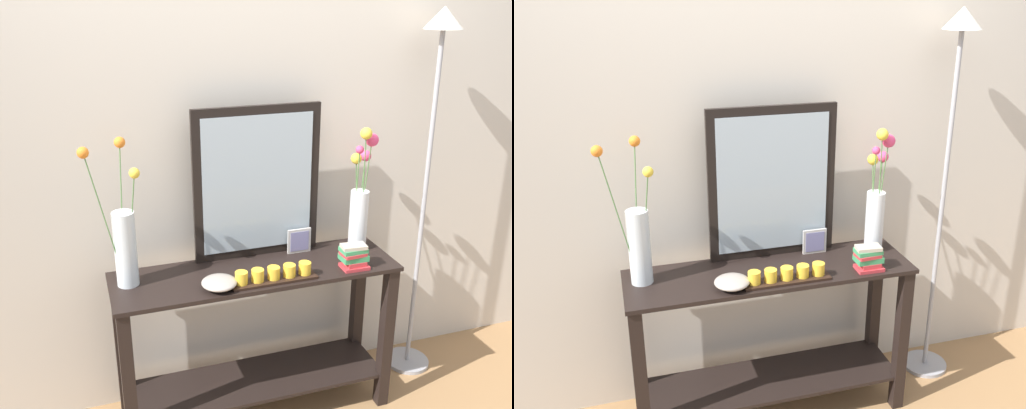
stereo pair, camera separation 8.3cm
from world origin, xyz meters
TOP-DOWN VIEW (x-y plane):
  - wall_back at (0.00, 0.31)m, footprint 6.40×0.08m
  - console_table at (0.00, 0.00)m, footprint 1.32×0.38m
  - mirror_leaning at (0.06, 0.16)m, footprint 0.61×0.03m
  - tall_vase_left at (-0.57, 0.05)m, footprint 0.24×0.19m
  - vase_right at (0.55, 0.07)m, footprint 0.15×0.20m
  - candle_tray at (0.04, -0.12)m, footprint 0.39×0.09m
  - picture_frame_small at (0.26, 0.11)m, footprint 0.12×0.01m
  - decorative_bowl at (-0.20, -0.12)m, footprint 0.15×0.15m
  - book_stack at (0.43, -0.12)m, footprint 0.13×0.09m
  - floor_lamp at (0.94, 0.10)m, footprint 0.24×0.24m

SIDE VIEW (x-z plane):
  - console_table at x=0.00m, z-range 0.08..0.86m
  - candle_tray at x=0.04m, z-range 0.78..0.85m
  - decorative_bowl at x=-0.20m, z-range 0.79..0.84m
  - book_stack at x=0.43m, z-range 0.78..0.90m
  - picture_frame_small at x=0.26m, z-range 0.78..0.91m
  - tall_vase_left at x=-0.57m, z-range 0.67..1.31m
  - vase_right at x=0.55m, z-range 0.71..1.33m
  - mirror_leaning at x=0.06m, z-range 0.78..1.51m
  - floor_lamp at x=0.94m, z-range 0.33..2.25m
  - wall_back at x=0.00m, z-range 0.00..2.70m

